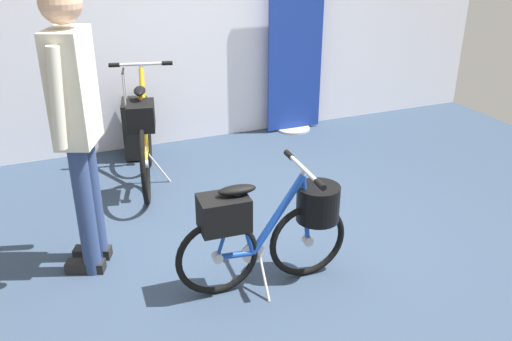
{
  "coord_description": "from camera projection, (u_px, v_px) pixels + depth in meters",
  "views": [
    {
      "loc": [
        -1.32,
        -2.72,
        2.0
      ],
      "look_at": [
        -0.09,
        0.24,
        0.55
      ],
      "focal_mm": 37.85,
      "sensor_mm": 36.0,
      "label": 1
    }
  ],
  "objects": [
    {
      "name": "visitor_near_wall",
      "position": [
        76.0,
        115.0,
        3.09
      ],
      "size": [
        0.36,
        0.5,
        1.75
      ],
      "color": "navy",
      "rests_on": "ground_plane"
    },
    {
      "name": "folding_bike_foreground",
      "position": [
        271.0,
        224.0,
        3.16
      ],
      "size": [
        1.07,
        0.53,
        0.76
      ],
      "color": "black",
      "rests_on": "ground_plane"
    },
    {
      "name": "ground_plane",
      "position": [
        282.0,
        257.0,
        3.57
      ],
      "size": [
        6.93,
        6.93,
        0.0
      ],
      "primitive_type": "plane",
      "color": "#2D3D51"
    },
    {
      "name": "rolling_suitcase",
      "position": [
        134.0,
        128.0,
        5.06
      ],
      "size": [
        0.25,
        0.39,
        0.83
      ],
      "color": "black",
      "rests_on": "ground_plane"
    },
    {
      "name": "display_bike_left",
      "position": [
        145.0,
        136.0,
        4.4
      ],
      "size": [
        0.54,
        1.36,
        0.97
      ],
      "color": "black",
      "rests_on": "ground_plane"
    },
    {
      "name": "floor_banner_stand",
      "position": [
        295.0,
        57.0,
        5.52
      ],
      "size": [
        0.6,
        0.36,
        1.74
      ],
      "color": "#B7B7BC",
      "rests_on": "ground_plane"
    }
  ]
}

